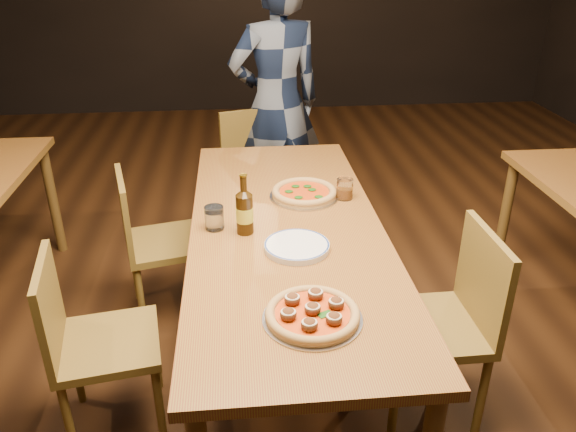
{
  "coord_description": "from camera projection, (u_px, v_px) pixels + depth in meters",
  "views": [
    {
      "loc": [
        -0.19,
        -2.08,
        1.83
      ],
      "look_at": [
        0.0,
        -0.05,
        0.82
      ],
      "focal_mm": 35.0,
      "sensor_mm": 36.0,
      "label": 1
    }
  ],
  "objects": [
    {
      "name": "chair_main_sw",
      "position": [
        166.0,
        241.0,
        2.9
      ],
      "size": [
        0.47,
        0.47,
        0.84
      ],
      "primitive_type": null,
      "rotation": [
        0.0,
        0.0,
        1.81
      ],
      "color": "brown",
      "rests_on": "ground"
    },
    {
      "name": "amber_glass",
      "position": [
        345.0,
        189.0,
        2.58
      ],
      "size": [
        0.08,
        0.08,
        0.09
      ],
      "primitive_type": "cylinder",
      "color": "#964E11",
      "rests_on": "table_main"
    },
    {
      "name": "beer_bottle",
      "position": [
        245.0,
        213.0,
        2.26
      ],
      "size": [
        0.07,
        0.07,
        0.25
      ],
      "rotation": [
        0.0,
        0.0,
        0.32
      ],
      "color": "black",
      "rests_on": "table_main"
    },
    {
      "name": "chair_end",
      "position": [
        263.0,
        180.0,
        3.57
      ],
      "size": [
        0.52,
        0.52,
        0.9
      ],
      "primitive_type": null,
      "rotation": [
        0.0,
        0.0,
        0.29
      ],
      "color": "brown",
      "rests_on": "ground"
    },
    {
      "name": "pizza_margherita",
      "position": [
        304.0,
        193.0,
        2.6
      ],
      "size": [
        0.32,
        0.32,
        0.04
      ],
      "rotation": [
        0.0,
        0.0,
        0.1
      ],
      "color": "#B7B7BF",
      "rests_on": "table_main"
    },
    {
      "name": "diner",
      "position": [
        276.0,
        105.0,
        3.62
      ],
      "size": [
        0.73,
        0.59,
        1.73
      ],
      "primitive_type": "imported",
      "rotation": [
        0.0,
        0.0,
        3.46
      ],
      "color": "black",
      "rests_on": "ground"
    },
    {
      "name": "chair_main_e",
      "position": [
        430.0,
        325.0,
        2.25
      ],
      "size": [
        0.42,
        0.42,
        0.89
      ],
      "primitive_type": null,
      "rotation": [
        0.0,
        0.0,
        -1.56
      ],
      "color": "brown",
      "rests_on": "ground"
    },
    {
      "name": "plate_stack",
      "position": [
        297.0,
        247.0,
        2.17
      ],
      "size": [
        0.25,
        0.25,
        0.02
      ],
      "primitive_type": "cylinder",
      "color": "white",
      "rests_on": "table_main"
    },
    {
      "name": "chair_main_nw",
      "position": [
        108.0,
        342.0,
        2.19
      ],
      "size": [
        0.45,
        0.45,
        0.83
      ],
      "primitive_type": null,
      "rotation": [
        0.0,
        0.0,
        1.74
      ],
      "color": "brown",
      "rests_on": "ground"
    },
    {
      "name": "pizza_meatball",
      "position": [
        312.0,
        314.0,
        1.77
      ],
      "size": [
        0.32,
        0.32,
        0.06
      ],
      "rotation": [
        0.0,
        0.0,
        0.01
      ],
      "color": "#B7B7BF",
      "rests_on": "table_main"
    },
    {
      "name": "water_glass",
      "position": [
        214.0,
        218.0,
        2.31
      ],
      "size": [
        0.08,
        0.08,
        0.1
      ],
      "primitive_type": "cylinder",
      "color": "white",
      "rests_on": "table_main"
    },
    {
      "name": "ground",
      "position": [
        287.0,
        364.0,
        2.69
      ],
      "size": [
        9.0,
        9.0,
        0.0
      ],
      "primitive_type": "plane",
      "color": "black"
    },
    {
      "name": "table_main",
      "position": [
        287.0,
        241.0,
        2.38
      ],
      "size": [
        0.8,
        2.0,
        0.75
      ],
      "color": "maroon",
      "rests_on": "ground"
    }
  ]
}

